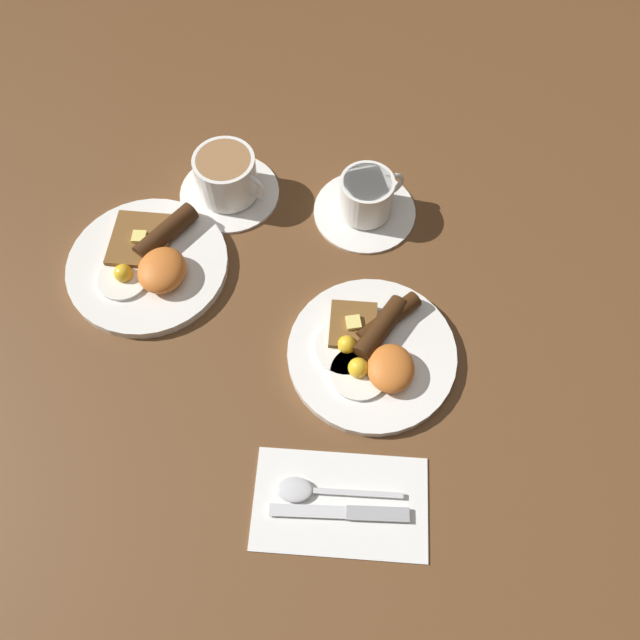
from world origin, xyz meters
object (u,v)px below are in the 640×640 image
teacup_near (366,200)px  spoon (309,490)px  knife (348,513)px  teacup_far (227,179)px  breakfast_plate_far (150,262)px  breakfast_plate_near (372,351)px

teacup_near → spoon: 0.44m
teacup_near → knife: 0.46m
teacup_near → teacup_far: (0.01, 0.22, 0.01)m
teacup_near → teacup_far: size_ratio=1.01×
spoon → teacup_far: bearing=-71.3°
breakfast_plate_far → breakfast_plate_near: bearing=-106.2°
breakfast_plate_near → teacup_near: 0.25m
teacup_far → spoon: bearing=-156.6°
breakfast_plate_far → knife: size_ratio=1.39×
breakfast_plate_far → teacup_near: (0.15, -0.31, 0.02)m
teacup_far → spoon: teacup_far is taller
breakfast_plate_near → teacup_near: bearing=8.2°
breakfast_plate_near → knife: size_ratio=1.36×
breakfast_plate_far → teacup_near: 0.34m
spoon → knife: bearing=154.0°
breakfast_plate_near → breakfast_plate_far: breakfast_plate_far is taller
knife → breakfast_plate_far: bearing=-49.4°
breakfast_plate_near → spoon: size_ratio=1.42×
breakfast_plate_near → spoon: bearing=163.5°
spoon → breakfast_plate_near: bearing=-111.2°
breakfast_plate_near → knife: bearing=177.9°
breakfast_plate_far → teacup_near: size_ratio=1.49×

